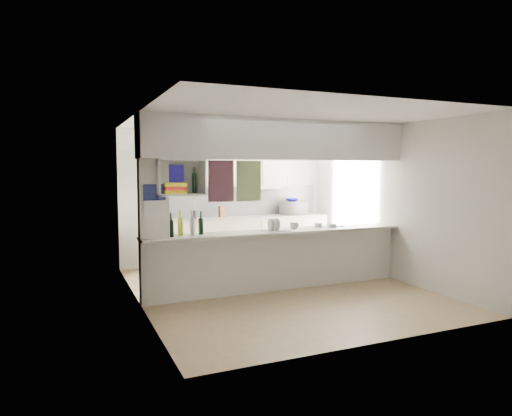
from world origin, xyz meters
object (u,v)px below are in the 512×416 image
bowl (292,200)px  wine_bottles (186,226)px  microwave (294,208)px  dish_rack (276,225)px

bowl → wine_bottles: bearing=-143.0°
bowl → wine_bottles: size_ratio=0.51×
microwave → wine_bottles: 3.51m
microwave → bowl: size_ratio=1.87×
dish_rack → microwave: bearing=49.1°
microwave → dish_rack: bearing=40.5°
microwave → bowl: bowl is taller
microwave → bowl: bearing=-8.0°
microwave → wine_bottles: (-2.82, -2.09, -0.01)m
wine_bottles → bowl: bearing=37.0°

